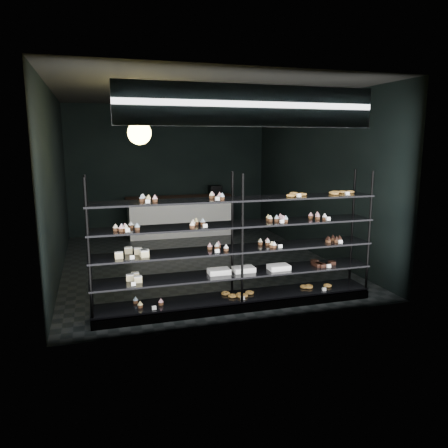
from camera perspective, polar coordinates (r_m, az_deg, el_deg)
The scene contains 5 objects.
room at distance 8.29m, azimuth -3.59°, elevation 5.73°, with size 5.01×6.01×3.20m.
display_shelf at distance 6.13m, azimuth 1.53°, elevation -5.30°, with size 4.00×0.50×1.91m.
signage at distance 5.47m, azimuth 3.59°, elevation 15.19°, with size 3.30×0.05×0.50m.
pendant_lamp at distance 6.88m, azimuth -10.99°, elevation 11.61°, with size 0.36×0.36×0.91m.
service_counter at distance 10.90m, azimuth -5.59°, elevation 1.10°, with size 2.66×0.65×1.23m.
Camera 1 is at (-1.89, -8.04, 2.33)m, focal length 35.00 mm.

